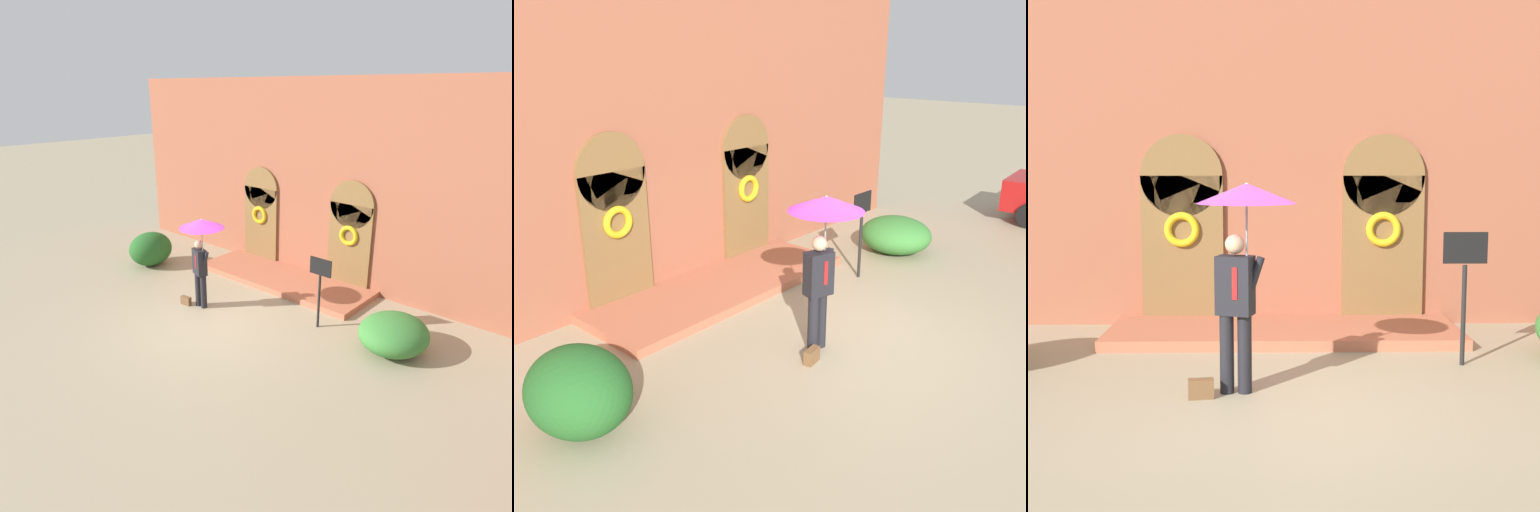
# 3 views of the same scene
# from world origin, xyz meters

# --- Properties ---
(ground_plane) EXTENTS (80.00, 80.00, 0.00)m
(ground_plane) POSITION_xyz_m (0.00, 0.00, 0.00)
(ground_plane) COLOR tan
(building_facade) EXTENTS (14.00, 2.30, 5.60)m
(building_facade) POSITION_xyz_m (-0.00, 4.15, 2.68)
(building_facade) COLOR #9E563D
(building_facade) RESTS_ON ground
(person_with_umbrella) EXTENTS (1.10, 1.10, 2.36)m
(person_with_umbrella) POSITION_xyz_m (-0.48, 0.40, 1.91)
(person_with_umbrella) COLOR black
(person_with_umbrella) RESTS_ON ground
(handbag) EXTENTS (0.29, 0.16, 0.22)m
(handbag) POSITION_xyz_m (-0.96, 0.20, 0.11)
(handbag) COLOR brown
(handbag) RESTS_ON ground
(sign_post) EXTENTS (0.56, 0.06, 1.72)m
(sign_post) POSITION_xyz_m (2.28, 1.50, 1.16)
(sign_post) COLOR black
(sign_post) RESTS_ON ground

